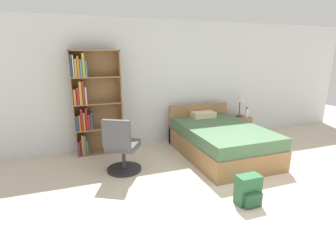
{
  "coord_description": "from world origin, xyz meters",
  "views": [
    {
      "loc": [
        -2.24,
        -2.13,
        1.94
      ],
      "look_at": [
        -0.73,
        1.98,
        0.71
      ],
      "focal_mm": 28.0,
      "sensor_mm": 36.0,
      "label": 1
    }
  ],
  "objects_px": {
    "table_lamp": "(240,98)",
    "backpack_green": "(248,191)",
    "water_bottle": "(247,113)",
    "office_chair": "(122,149)",
    "bed": "(220,140)",
    "nightstand": "(238,127)",
    "bookshelf": "(91,103)"
  },
  "relations": [
    {
      "from": "bookshelf",
      "to": "table_lamp",
      "type": "bearing_deg",
      "value": -2.18
    },
    {
      "from": "nightstand",
      "to": "backpack_green",
      "type": "relative_size",
      "value": 1.27
    },
    {
      "from": "bookshelf",
      "to": "table_lamp",
      "type": "height_order",
      "value": "bookshelf"
    },
    {
      "from": "bed",
      "to": "backpack_green",
      "type": "xyz_separation_m",
      "value": [
        -0.56,
        -1.65,
        -0.11
      ]
    },
    {
      "from": "backpack_green",
      "to": "bed",
      "type": "bearing_deg",
      "value": 71.42
    },
    {
      "from": "bookshelf",
      "to": "backpack_green",
      "type": "relative_size",
      "value": 4.98
    },
    {
      "from": "nightstand",
      "to": "bookshelf",
      "type": "bearing_deg",
      "value": 177.95
    },
    {
      "from": "nightstand",
      "to": "bed",
      "type": "bearing_deg",
      "value": -140.7
    },
    {
      "from": "office_chair",
      "to": "nightstand",
      "type": "height_order",
      "value": "office_chair"
    },
    {
      "from": "bookshelf",
      "to": "water_bottle",
      "type": "bearing_deg",
      "value": -3.86
    },
    {
      "from": "bookshelf",
      "to": "bed",
      "type": "xyz_separation_m",
      "value": [
        2.31,
        -0.93,
        -0.71
      ]
    },
    {
      "from": "bed",
      "to": "table_lamp",
      "type": "distance_m",
      "value": 1.41
    },
    {
      "from": "nightstand",
      "to": "water_bottle",
      "type": "bearing_deg",
      "value": -44.49
    },
    {
      "from": "nightstand",
      "to": "office_chair",
      "type": "bearing_deg",
      "value": -162.21
    },
    {
      "from": "nightstand",
      "to": "water_bottle",
      "type": "xyz_separation_m",
      "value": [
        0.11,
        -0.11,
        0.36
      ]
    },
    {
      "from": "water_bottle",
      "to": "backpack_green",
      "type": "height_order",
      "value": "water_bottle"
    },
    {
      "from": "table_lamp",
      "to": "backpack_green",
      "type": "bearing_deg",
      "value": -121.92
    },
    {
      "from": "bookshelf",
      "to": "table_lamp",
      "type": "relative_size",
      "value": 3.68
    },
    {
      "from": "bed",
      "to": "backpack_green",
      "type": "height_order",
      "value": "bed"
    },
    {
      "from": "bed",
      "to": "water_bottle",
      "type": "xyz_separation_m",
      "value": [
        1.1,
        0.7,
        0.32
      ]
    },
    {
      "from": "bed",
      "to": "water_bottle",
      "type": "bearing_deg",
      "value": 32.27
    },
    {
      "from": "table_lamp",
      "to": "office_chair",
      "type": "bearing_deg",
      "value": -162.25
    },
    {
      "from": "nightstand",
      "to": "table_lamp",
      "type": "relative_size",
      "value": 0.94
    },
    {
      "from": "bookshelf",
      "to": "bed",
      "type": "height_order",
      "value": "bookshelf"
    },
    {
      "from": "bed",
      "to": "backpack_green",
      "type": "bearing_deg",
      "value": -108.58
    },
    {
      "from": "table_lamp",
      "to": "nightstand",
      "type": "bearing_deg",
      "value": 25.48
    },
    {
      "from": "backpack_green",
      "to": "table_lamp",
      "type": "bearing_deg",
      "value": 58.08
    },
    {
      "from": "water_bottle",
      "to": "backpack_green",
      "type": "xyz_separation_m",
      "value": [
        -1.66,
        -2.35,
        -0.43
      ]
    },
    {
      "from": "water_bottle",
      "to": "office_chair",
      "type": "bearing_deg",
      "value": -164.78
    },
    {
      "from": "table_lamp",
      "to": "bed",
      "type": "bearing_deg",
      "value": -140.52
    },
    {
      "from": "water_bottle",
      "to": "nightstand",
      "type": "bearing_deg",
      "value": 135.51
    },
    {
      "from": "table_lamp",
      "to": "water_bottle",
      "type": "bearing_deg",
      "value": -39.12
    }
  ]
}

